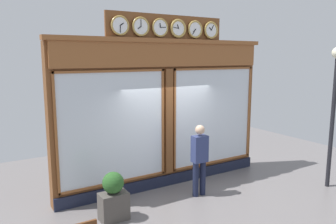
{
  "coord_description": "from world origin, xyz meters",
  "views": [
    {
      "loc": [
        4.24,
        6.88,
        3.23
      ],
      "look_at": [
        0.0,
        0.0,
        1.89
      ],
      "focal_mm": 35.65,
      "sensor_mm": 36.0,
      "label": 1
    }
  ],
  "objects": [
    {
      "name": "shop_facade",
      "position": [
        -0.0,
        -0.12,
        1.88
      ],
      "size": [
        5.78,
        0.42,
        4.21
      ],
      "color": "brown",
      "rests_on": "ground_plane"
    },
    {
      "name": "pedestrian",
      "position": [
        -0.29,
        0.93,
        0.93
      ],
      "size": [
        0.37,
        0.23,
        1.69
      ],
      "color": "#191E38",
      "rests_on": "ground_plane"
    },
    {
      "name": "street_lamp",
      "position": [
        -3.38,
        2.18,
        2.3
      ],
      "size": [
        0.28,
        0.28,
        3.46
      ],
      "color": "black",
      "rests_on": "ground_plane"
    },
    {
      "name": "planter_box",
      "position": [
        1.89,
        0.99,
        0.28
      ],
      "size": [
        0.56,
        0.36,
        0.56
      ],
      "primitive_type": "cube",
      "color": "#4C4742",
      "rests_on": "ground_plane"
    },
    {
      "name": "planter_shrub",
      "position": [
        1.89,
        0.99,
        0.78
      ],
      "size": [
        0.43,
        0.43,
        0.43
      ],
      "primitive_type": "sphere",
      "color": "#285623",
      "rests_on": "planter_box"
    }
  ]
}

